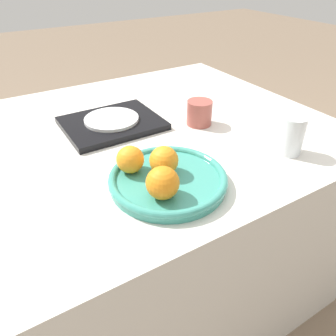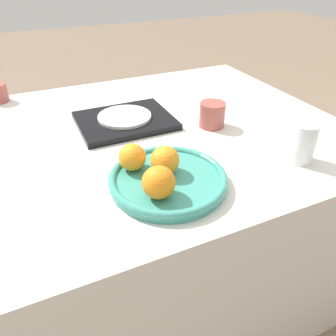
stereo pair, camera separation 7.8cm
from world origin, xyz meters
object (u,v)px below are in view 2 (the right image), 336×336
Objects in this scene: fruit_platter at (168,180)px; orange_0 at (165,160)px; serving_tray at (125,121)px; side_plate at (125,117)px; cup_0 at (212,115)px; orange_2 at (132,157)px; orange_1 at (159,182)px; water_glass at (302,143)px.

orange_0 reaches higher than fruit_platter.
orange_0 reaches higher than serving_tray.
orange_0 is 0.35m from side_plate.
orange_0 is at bearing -140.71° from cup_0.
orange_2 is 0.31m from side_plate.
orange_1 is 0.91× the size of cup_0.
cup_0 is at bearing -28.17° from serving_tray.
water_glass reaches higher than orange_1.
water_glass is at bearing -49.17° from side_plate.
orange_2 is 0.37m from cup_0.
orange_0 is (0.00, 0.02, 0.04)m from fruit_platter.
fruit_platter is at bearing 173.33° from water_glass.
side_plate is (0.00, 0.00, 0.02)m from serving_tray.
orange_0 is 0.34m from cup_0.
orange_0 is 0.08m from orange_2.
orange_0 is at bearing -91.62° from side_plate.
orange_2 reaches higher than serving_tray.
orange_0 is 0.95× the size of orange_1.
fruit_platter is 0.37m from side_plate.
orange_1 is (-0.05, -0.06, 0.04)m from fruit_platter.
side_plate is (0.01, 0.37, 0.01)m from fruit_platter.
orange_0 is at bearing 83.44° from fruit_platter.
cup_0 is (0.26, 0.21, -0.02)m from orange_0.
side_plate is (-0.36, 0.42, -0.03)m from water_glass.
side_plate is at bearing 90.00° from serving_tray.
fruit_platter is 1.65× the size of side_plate.
water_glass is 0.55m from serving_tray.
orange_2 is at bearing 165.15° from water_glass.
orange_1 is at bearing -98.02° from side_plate.
orange_1 is (-0.05, -0.08, 0.00)m from orange_0.
orange_1 reaches higher than orange_2.
orange_1 is 0.44m from serving_tray.
orange_2 reaches higher than cup_0.
orange_0 reaches higher than orange_2.
side_plate is at bearing 151.83° from cup_0.
fruit_platter is 2.64× the size of water_glass.
side_plate is at bearing 88.38° from orange_0.
side_plate reaches higher than serving_tray.
orange_2 reaches higher than fruit_platter.
side_plate is 2.13× the size of cup_0.
side_plate is (0.01, 0.35, -0.03)m from orange_0.
water_glass is at bearing 1.70° from orange_1.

